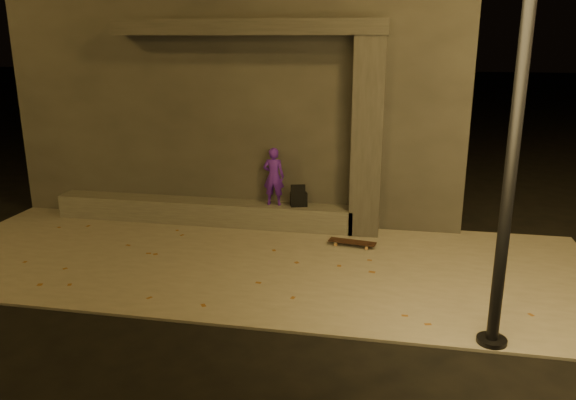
% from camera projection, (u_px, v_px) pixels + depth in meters
% --- Properties ---
extents(ground, '(120.00, 120.00, 0.00)m').
position_uv_depth(ground, '(217.00, 319.00, 7.46)').
color(ground, black).
rests_on(ground, ground).
extents(sidewalk, '(11.00, 4.40, 0.04)m').
position_uv_depth(sidewalk, '(254.00, 261.00, 9.34)').
color(sidewalk, '#6A645E').
rests_on(sidewalk, ground).
extents(building, '(9.00, 5.10, 5.22)m').
position_uv_depth(building, '(259.00, 82.00, 13.04)').
color(building, '#353330').
rests_on(building, ground).
extents(ledge, '(6.00, 0.55, 0.45)m').
position_uv_depth(ledge, '(203.00, 211.00, 11.19)').
color(ledge, '#504E48').
rests_on(ledge, sidewalk).
extents(column, '(0.55, 0.55, 3.60)m').
position_uv_depth(column, '(367.00, 138.00, 10.17)').
color(column, '#353330').
rests_on(column, sidewalk).
extents(canopy, '(5.00, 0.70, 0.28)m').
position_uv_depth(canopy, '(249.00, 27.00, 10.08)').
color(canopy, '#353330').
rests_on(canopy, column).
extents(skateboarder, '(0.41, 0.27, 1.12)m').
position_uv_depth(skateboarder, '(274.00, 176.00, 10.71)').
color(skateboarder, '#4C1AAD').
rests_on(skateboarder, ledge).
extents(backpack, '(0.36, 0.29, 0.44)m').
position_uv_depth(backpack, '(299.00, 198.00, 10.73)').
color(backpack, black).
rests_on(backpack, ledge).
extents(skateboard, '(0.86, 0.34, 0.09)m').
position_uv_depth(skateboard, '(352.00, 242.00, 9.92)').
color(skateboard, black).
rests_on(skateboard, sidewalk).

